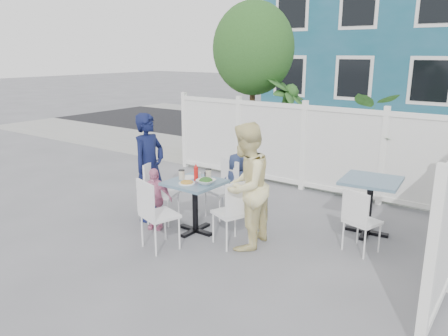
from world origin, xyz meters
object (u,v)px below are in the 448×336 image
Objects in this scene: utility_cabinet at (218,129)px; main_table at (195,193)px; toddler at (154,199)px; chair_back at (225,184)px; man at (149,167)px; spare_table at (370,192)px; chair_near at (154,210)px; chair_right at (235,208)px; woman at (245,186)px; boy at (236,184)px; chair_left at (158,188)px.

utility_cabinet is 5.17m from main_table.
toddler is (2.24, -4.60, -0.15)m from utility_cabinet.
chair_back is 1.19m from man.
man is (-2.94, -1.39, 0.20)m from spare_table.
main_table is 0.77m from chair_near.
man is at bearing -154.78° from spare_table.
woman is at bearing -28.06° from chair_right.
toddler is at bearing -156.44° from main_table.
chair_right is at bearing -131.65° from spare_table.
chair_back is at bearing -138.34° from woman.
chair_right is at bearing -6.04° from main_table.
chair_back is 1.19m from woman.
woman is at bearing 113.38° from boy.
woman reaches higher than utility_cabinet.
woman is at bearing -93.96° from man.
chair_back is at bearing 92.21° from main_table.
chair_left is at bearing -153.00° from spare_table.
main_table is (2.80, -4.35, -0.02)m from utility_cabinet.
utility_cabinet reaches higher than spare_table.
spare_table is 0.84× the size of boy.
chair_near is 0.58× the size of man.
boy is (-1.97, -0.45, -0.13)m from spare_table.
woman is (-1.20, -1.38, 0.21)m from spare_table.
boy is (0.11, 0.17, -0.02)m from chair_back.
chair_near is at bearing -67.31° from toddler.
chair_back is 1.14m from toddler.
chair_left is 1.03× the size of chair_back.
woman is 1.25m from boy.
main_table is at bearing 69.00° from boy.
man is 1.74m from woman.
chair_near reaches higher than spare_table.
chair_near is 0.74m from toddler.
toddler is (0.15, -0.23, -0.08)m from chair_left.
toddler is (-2.61, -1.64, -0.17)m from spare_table.
man is 1.81× the size of toddler.
chair_left is 1.00× the size of chair_right.
chair_near reaches higher than main_table.
man is at bearing -112.61° from chair_left.
chair_left is at bearing -100.37° from man.
main_table is 0.82× the size of chair_left.
main_table is 0.46× the size of woman.
boy reaches higher than chair_back.
chair_right is 1.03× the size of chair_back.
woman is at bearing 0.82° from main_table.
toddler is at bearing 151.42° from chair_near.
chair_right is 1.14m from chair_back.
chair_back is (-2.07, -0.63, -0.11)m from spare_table.
man is at bearing 121.54° from toddler.
chair_near is at bearing 153.39° from chair_right.
main_table is at bearing -58.78° from utility_cabinet.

